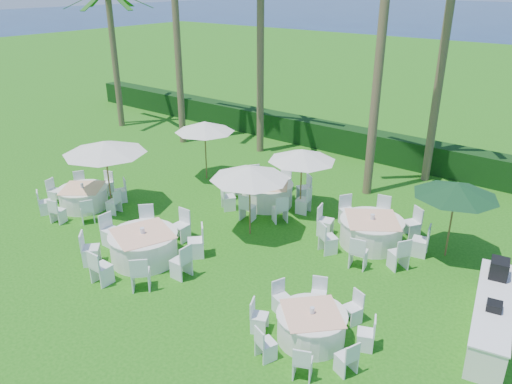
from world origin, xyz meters
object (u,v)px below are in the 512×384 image
umbrella_d (302,155)px  banquet_table_f (371,231)px  banquet_table_b (144,246)px  banquet_table_e (267,193)px  umbrella_green (456,189)px  umbrella_a (104,147)px  banquet_table_c (311,325)px  umbrella_c (205,127)px  banquet_table_a (84,197)px  umbrella_b (250,173)px  buffet_table (491,314)px

umbrella_d → banquet_table_f: bearing=-11.2°
banquet_table_b → banquet_table_f: 6.77m
banquet_table_e → umbrella_green: (6.29, 0.38, 1.68)m
umbrella_a → banquet_table_b: bearing=-23.6°
banquet_table_c → umbrella_c: size_ratio=1.14×
banquet_table_e → umbrella_green: size_ratio=1.39×
umbrella_d → umbrella_green: umbrella_green is taller
banquet_table_a → umbrella_c: umbrella_c is taller
banquet_table_c → umbrella_b: umbrella_b is taller
umbrella_d → buffet_table: bearing=-20.8°
umbrella_d → umbrella_a: bearing=-144.5°
banquet_table_c → umbrella_d: (-3.87, 5.41, 1.72)m
umbrella_a → buffet_table: bearing=5.6°
banquet_table_a → banquet_table_e: bearing=40.1°
banquet_table_e → umbrella_d: bearing=9.5°
banquet_table_c → umbrella_c: bearing=146.4°
banquet_table_b → umbrella_green: bearing=39.7°
buffet_table → umbrella_c: bearing=165.8°
banquet_table_c → banquet_table_f: banquet_table_f is taller
banquet_table_c → umbrella_a: (-9.27, 1.55, 1.90)m
umbrella_a → umbrella_b: 5.27m
banquet_table_c → banquet_table_f: bearing=100.7°
umbrella_a → umbrella_c: 4.22m
banquet_table_f → buffet_table: buffet_table is taller
umbrella_a → umbrella_b: (5.04, 1.53, -0.19)m
umbrella_a → umbrella_green: umbrella_a is taller
banquet_table_f → buffet_table: (3.99, -2.06, 0.02)m
buffet_table → umbrella_green: bearing=124.7°
umbrella_c → umbrella_d: (4.74, -0.31, -0.07)m
banquet_table_c → banquet_table_e: (-5.15, 5.19, 0.07)m
banquet_table_f → umbrella_d: umbrella_d is taller
banquet_table_a → umbrella_d: 7.82m
banquet_table_a → banquet_table_e: banquet_table_e is taller
banquet_table_b → banquet_table_e: 5.25m
banquet_table_f → buffet_table: bearing=-27.2°
banquet_table_c → umbrella_c: umbrella_c is taller
banquet_table_b → umbrella_c: bearing=117.3°
banquet_table_f → umbrella_d: size_ratio=1.47×
umbrella_c → umbrella_d: 4.75m
banquet_table_f → umbrella_green: umbrella_green is taller
umbrella_a → umbrella_d: umbrella_a is taller
umbrella_a → umbrella_c: size_ratio=1.19×
umbrella_c → banquet_table_e: bearing=-8.7°
buffet_table → banquet_table_e: bearing=163.6°
banquet_table_a → umbrella_green: umbrella_green is taller
umbrella_green → umbrella_c: bearing=179.2°
banquet_table_a → umbrella_a: 2.12m
umbrella_d → banquet_table_e: bearing=-170.5°
umbrella_a → umbrella_d: 6.64m
umbrella_green → umbrella_a: bearing=-158.9°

